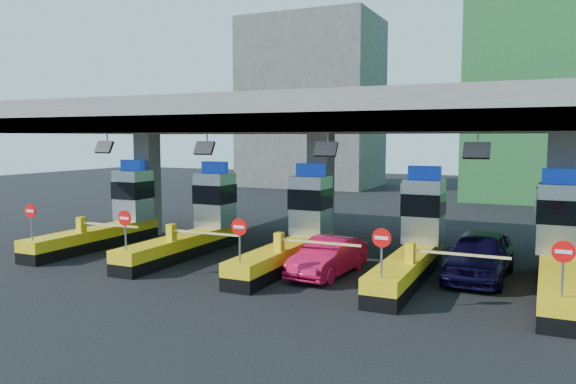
% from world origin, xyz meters
% --- Properties ---
extents(ground, '(120.00, 120.00, 0.00)m').
position_xyz_m(ground, '(0.00, 0.00, 0.00)').
color(ground, black).
rests_on(ground, ground).
extents(toll_canopy, '(28.00, 12.09, 7.00)m').
position_xyz_m(toll_canopy, '(0.00, 2.87, 6.13)').
color(toll_canopy, slate).
rests_on(toll_canopy, ground).
extents(toll_lane_far_left, '(4.43, 8.00, 4.16)m').
position_xyz_m(toll_lane_far_left, '(-10.00, 0.28, 1.40)').
color(toll_lane_far_left, black).
rests_on(toll_lane_far_left, ground).
extents(toll_lane_left, '(4.43, 8.00, 4.16)m').
position_xyz_m(toll_lane_left, '(-5.00, 0.28, 1.40)').
color(toll_lane_left, black).
rests_on(toll_lane_left, ground).
extents(toll_lane_center, '(4.43, 8.00, 4.16)m').
position_xyz_m(toll_lane_center, '(0.00, 0.28, 1.40)').
color(toll_lane_center, black).
rests_on(toll_lane_center, ground).
extents(toll_lane_right, '(4.43, 8.00, 4.16)m').
position_xyz_m(toll_lane_right, '(5.00, 0.28, 1.40)').
color(toll_lane_right, black).
rests_on(toll_lane_right, ground).
extents(toll_lane_far_right, '(4.43, 8.00, 4.16)m').
position_xyz_m(toll_lane_far_right, '(10.00, 0.28, 1.40)').
color(toll_lane_far_right, black).
rests_on(toll_lane_far_right, ground).
extents(bg_building_concrete, '(14.00, 10.00, 18.00)m').
position_xyz_m(bg_building_concrete, '(-14.00, 36.00, 9.00)').
color(bg_building_concrete, '#4C4C49').
rests_on(bg_building_concrete, ground).
extents(van, '(2.39, 5.39, 1.80)m').
position_xyz_m(van, '(7.34, 0.66, 0.90)').
color(van, black).
rests_on(van, ground).
extents(red_car, '(1.92, 4.52, 1.45)m').
position_xyz_m(red_car, '(1.99, -1.26, 0.73)').
color(red_car, '#C30F3C').
rests_on(red_car, ground).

